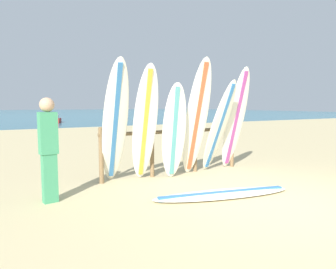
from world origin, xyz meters
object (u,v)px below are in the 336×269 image
object	(u,v)px
surfboard_leaning_far_left	(115,124)
surfboard_leaning_center	(197,119)
surfboard_rack	(175,143)
small_boat_offshore	(55,120)
beachgoer_standing	(48,145)
surfboard_leaning_left	(145,126)
surfboard_lying_on_sand	(223,194)
surfboard_leaning_center_right	(219,127)
surfboard_leaning_center_left	(174,132)
surfboard_leaning_right	(235,119)

from	to	relation	value
surfboard_leaning_far_left	surfboard_leaning_center	distance (m)	1.79
surfboard_rack	small_boat_offshore	size ratio (longest dim) A/B	1.40
surfboard_rack	surfboard_leaning_center	bearing A→B (deg)	-53.92
beachgoer_standing	small_boat_offshore	world-z (taller)	beachgoer_standing
surfboard_leaning_left	surfboard_rack	bearing A→B (deg)	25.16
surfboard_lying_on_sand	surfboard_leaning_center_right	bearing A→B (deg)	54.44
surfboard_leaning_left	beachgoer_standing	bearing A→B (deg)	-170.14
surfboard_leaning_center_left	surfboard_leaning_right	bearing A→B (deg)	4.81
surfboard_leaning_center	surfboard_leaning_left	bearing A→B (deg)	-179.22
surfboard_leaning_center_left	surfboard_leaning_right	xyz separation A→B (m)	(1.77, 0.15, 0.21)
surfboard_leaning_far_left	surfboard_rack	bearing A→B (deg)	11.65
surfboard_leaning_far_left	beachgoer_standing	size ratio (longest dim) A/B	1.43
surfboard_leaning_center_right	surfboard_leaning_center_left	bearing A→B (deg)	-179.61
surfboard_lying_on_sand	surfboard_rack	bearing A→B (deg)	86.80
surfboard_rack	surfboard_leaning_far_left	xyz separation A→B (m)	(-1.48, -0.31, 0.48)
surfboard_leaning_center	surfboard_lying_on_sand	xyz separation A→B (m)	(-0.41, -1.41, -1.22)
surfboard_rack	surfboard_leaning_left	bearing A→B (deg)	-154.84
surfboard_leaning_center_left	surfboard_leaning_center_right	bearing A→B (deg)	0.39
surfboard_lying_on_sand	small_boat_offshore	distance (m)	23.77
surfboard_leaning_far_left	surfboard_leaning_right	size ratio (longest dim) A/B	0.99
surfboard_lying_on_sand	surfboard_leaning_center_left	bearing A→B (deg)	96.70
small_boat_offshore	surfboard_leaning_center	bearing A→B (deg)	-91.03
surfboard_leaning_center_left	surfboard_leaning_left	bearing A→B (deg)	179.69
surfboard_leaning_left	surfboard_leaning_center	bearing A→B (deg)	0.78
surfboard_leaning_right	beachgoer_standing	world-z (taller)	surfboard_leaning_right
surfboard_rack	surfboard_lying_on_sand	xyz separation A→B (m)	(-0.10, -1.82, -0.68)
surfboard_leaning_right	surfboard_leaning_center_left	bearing A→B (deg)	-175.19
beachgoer_standing	surfboard_rack	bearing A→B (deg)	15.30
surfboard_leaning_center_right	surfboard_lying_on_sand	bearing A→B (deg)	-125.56
surfboard_leaning_left	surfboard_leaning_center_right	distance (m)	1.82
surfboard_lying_on_sand	surfboard_leaning_center	bearing A→B (deg)	73.93
surfboard_leaning_center	surfboard_leaning_far_left	bearing A→B (deg)	176.46
beachgoer_standing	surfboard_leaning_center_right	bearing A→B (deg)	5.02
small_boat_offshore	surfboard_leaning_right	bearing A→B (deg)	-87.94
surfboard_leaning_left	surfboard_leaning_right	xyz separation A→B (m)	(2.43, 0.15, 0.06)
surfboard_rack	surfboard_leaning_right	xyz separation A→B (m)	(1.51, -0.29, 0.50)
surfboard_lying_on_sand	surfboard_leaning_left	bearing A→B (deg)	120.53
surfboard_leaning_right	surfboard_lying_on_sand	size ratio (longest dim) A/B	0.94
surfboard_leaning_center_left	beachgoer_standing	bearing A→B (deg)	-172.82
surfboard_rack	surfboard_leaning_center_right	distance (m)	1.05
surfboard_leaning_far_left	surfboard_leaning_center_left	bearing A→B (deg)	-6.12
surfboard_leaning_far_left	surfboard_leaning_center_left	world-z (taller)	surfboard_leaning_far_left
surfboard_leaning_center_right	surfboard_leaning_right	size ratio (longest dim) A/B	0.87
surfboard_rack	surfboard_lying_on_sand	distance (m)	1.95
surfboard_leaning_center	beachgoer_standing	size ratio (longest dim) A/B	1.51
surfboard_leaning_center_left	surfboard_rack	bearing A→B (deg)	58.76
surfboard_leaning_far_left	surfboard_leaning_center_right	distance (m)	2.39
surfboard_leaning_center_right	beachgoer_standing	distance (m)	3.64
surfboard_rack	surfboard_leaning_left	xyz separation A→B (m)	(-0.92, -0.43, 0.44)
surfboard_rack	surfboard_leaning_center_right	world-z (taller)	surfboard_leaning_center_right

